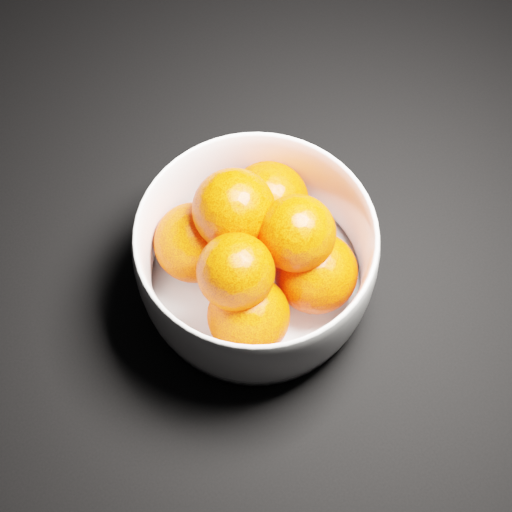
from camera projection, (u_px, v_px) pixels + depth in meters
ground at (303, 12)px, 0.83m from camera, size 3.00×3.00×0.00m
bowl at (256, 259)px, 0.62m from camera, size 0.21×0.21×0.10m
orange_pile at (256, 247)px, 0.62m from camera, size 0.15×0.16×0.12m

